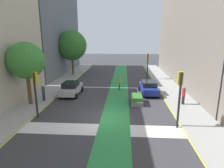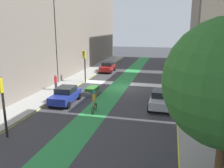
# 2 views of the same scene
# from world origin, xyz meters

# --- Properties ---
(ground_plane) EXTENTS (120.00, 120.00, 0.00)m
(ground_plane) POSITION_xyz_m (0.00, 0.00, 0.00)
(ground_plane) COLOR #38383D
(bike_lane_paint) EXTENTS (2.40, 60.00, 0.01)m
(bike_lane_paint) POSITION_xyz_m (0.92, 0.00, 0.00)
(bike_lane_paint) COLOR #2D8C47
(bike_lane_paint) RESTS_ON ground_plane
(crosswalk_band) EXTENTS (12.00, 1.80, 0.01)m
(crosswalk_band) POSITION_xyz_m (0.00, -2.00, 0.00)
(crosswalk_band) COLOR silver
(crosswalk_band) RESTS_ON ground_plane
(sidewalk_left) EXTENTS (3.00, 60.00, 0.15)m
(sidewalk_left) POSITION_xyz_m (-7.50, 0.00, 0.07)
(sidewalk_left) COLOR #9E9E99
(sidewalk_left) RESTS_ON ground_plane
(curb_stripe_left) EXTENTS (0.16, 60.00, 0.01)m
(curb_stripe_left) POSITION_xyz_m (-6.00, 0.00, 0.01)
(curb_stripe_left) COLOR yellow
(curb_stripe_left) RESTS_ON ground_plane
(sidewalk_right) EXTENTS (3.00, 60.00, 0.15)m
(sidewalk_right) POSITION_xyz_m (7.50, 0.00, 0.07)
(sidewalk_right) COLOR #9E9E99
(sidewalk_right) RESTS_ON ground_plane
(curb_stripe_right) EXTENTS (0.16, 60.00, 0.01)m
(curb_stripe_right) POSITION_xyz_m (6.00, 0.00, 0.01)
(curb_stripe_right) COLOR yellow
(curb_stripe_right) RESTS_ON ground_plane
(traffic_signal_near_right) EXTENTS (0.35, 0.52, 4.22)m
(traffic_signal_near_right) POSITION_xyz_m (5.64, -1.14, 2.96)
(traffic_signal_near_right) COLOR black
(traffic_signal_near_right) RESTS_ON ground_plane
(traffic_signal_near_left) EXTENTS (0.35, 0.52, 3.86)m
(traffic_signal_near_left) POSITION_xyz_m (-5.66, 0.01, 2.72)
(traffic_signal_near_left) COLOR black
(traffic_signal_near_left) RESTS_ON ground_plane
(traffic_signal_far_right) EXTENTS (0.35, 0.52, 4.10)m
(traffic_signal_far_right) POSITION_xyz_m (5.21, 15.11, 2.88)
(traffic_signal_far_right) COLOR black
(traffic_signal_far_right) RESTS_ON ground_plane
(car_blue_right_far) EXTENTS (2.13, 4.26, 1.57)m
(car_blue_right_far) POSITION_xyz_m (4.50, 7.27, 0.80)
(car_blue_right_far) COLOR navy
(car_blue_right_far) RESTS_ON ground_plane
(car_silver_left_far) EXTENTS (2.08, 4.23, 1.57)m
(car_silver_left_far) POSITION_xyz_m (-4.52, 6.33, 0.80)
(car_silver_left_far) COLOR #B2B7BF
(car_silver_left_far) RESTS_ON ground_plane
(cyclist_in_lane) EXTENTS (0.32, 1.73, 1.86)m
(cyclist_in_lane) POSITION_xyz_m (0.99, 8.99, 0.97)
(cyclist_in_lane) COLOR black
(cyclist_in_lane) RESTS_ON ground_plane
(pedestrian_sidewalk_right_a) EXTENTS (0.34, 0.34, 1.78)m
(pedestrian_sidewalk_right_a) POSITION_xyz_m (7.43, 3.54, 1.07)
(pedestrian_sidewalk_right_a) COLOR #262638
(pedestrian_sidewalk_right_a) RESTS_ON sidewalk_right
(pedestrian_sidewalk_left_a) EXTENTS (0.34, 0.34, 1.73)m
(pedestrian_sidewalk_left_a) POSITION_xyz_m (-6.70, 3.69, 1.03)
(pedestrian_sidewalk_left_a) COLOR #262638
(pedestrian_sidewalk_left_a) RESTS_ON sidewalk_left
(street_tree_near) EXTENTS (3.46, 3.46, 6.04)m
(street_tree_near) POSITION_xyz_m (-7.63, 2.67, 4.43)
(street_tree_near) COLOR brown
(street_tree_near) RESTS_ON sidewalk_left
(street_tree_far) EXTENTS (5.05, 5.05, 7.52)m
(street_tree_far) POSITION_xyz_m (-7.39, 17.94, 5.14)
(street_tree_far) COLOR brown
(street_tree_far) RESTS_ON sidewalk_left
(median_planter) EXTENTS (1.17, 2.20, 0.85)m
(median_planter) POSITION_xyz_m (2.92, 3.86, 0.40)
(median_planter) COLOR slate
(median_planter) RESTS_ON ground_plane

